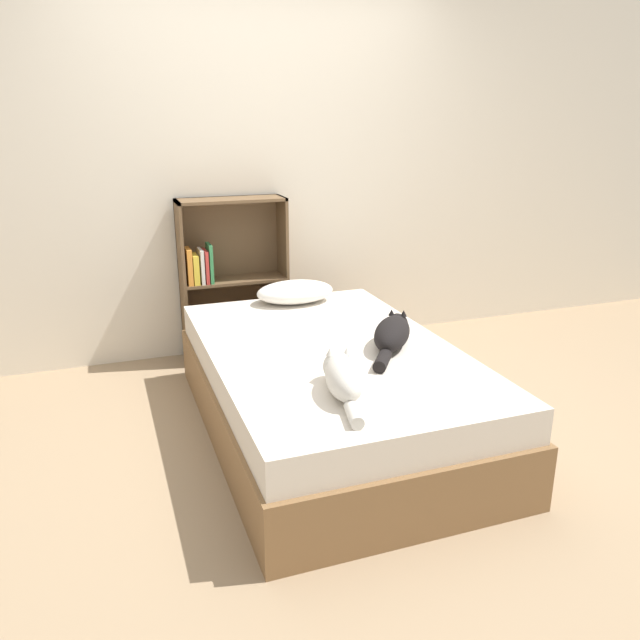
{
  "coord_description": "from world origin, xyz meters",
  "views": [
    {
      "loc": [
        -1.09,
        -2.86,
        1.64
      ],
      "look_at": [
        0.0,
        0.15,
        0.58
      ],
      "focal_mm": 35.0,
      "sensor_mm": 36.0,
      "label": 1
    }
  ],
  "objects_px": {
    "pillow": "(295,292)",
    "cat_light": "(343,377)",
    "bed": "(330,389)",
    "bookshelf": "(229,277)",
    "cat_dark": "(392,333)"
  },
  "relations": [
    {
      "from": "cat_light",
      "to": "cat_dark",
      "type": "bearing_deg",
      "value": -33.3
    },
    {
      "from": "pillow",
      "to": "cat_light",
      "type": "xyz_separation_m",
      "value": [
        -0.23,
        -1.39,
        0.01
      ]
    },
    {
      "from": "pillow",
      "to": "bookshelf",
      "type": "height_order",
      "value": "bookshelf"
    },
    {
      "from": "bed",
      "to": "pillow",
      "type": "height_order",
      "value": "pillow"
    },
    {
      "from": "bed",
      "to": "pillow",
      "type": "distance_m",
      "value": 0.9
    },
    {
      "from": "bed",
      "to": "cat_light",
      "type": "distance_m",
      "value": 0.66
    },
    {
      "from": "bed",
      "to": "cat_light",
      "type": "height_order",
      "value": "cat_light"
    },
    {
      "from": "pillow",
      "to": "cat_dark",
      "type": "height_order",
      "value": "cat_dark"
    },
    {
      "from": "bed",
      "to": "pillow",
      "type": "xyz_separation_m",
      "value": [
        0.08,
        0.84,
        0.32
      ]
    },
    {
      "from": "pillow",
      "to": "bookshelf",
      "type": "relative_size",
      "value": 0.45
    },
    {
      "from": "cat_dark",
      "to": "bookshelf",
      "type": "bearing_deg",
      "value": 56.97
    },
    {
      "from": "cat_light",
      "to": "bookshelf",
      "type": "height_order",
      "value": "bookshelf"
    },
    {
      "from": "bed",
      "to": "bookshelf",
      "type": "relative_size",
      "value": 1.84
    },
    {
      "from": "cat_dark",
      "to": "bookshelf",
      "type": "xyz_separation_m",
      "value": [
        -0.57,
        1.41,
        0.02
      ]
    },
    {
      "from": "cat_dark",
      "to": "bookshelf",
      "type": "relative_size",
      "value": 0.49
    }
  ]
}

